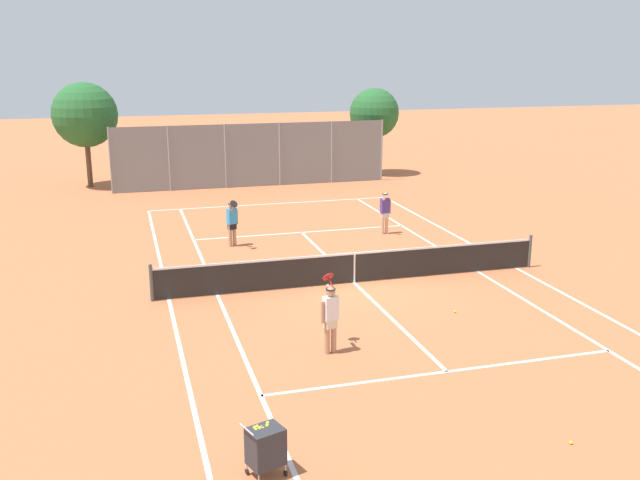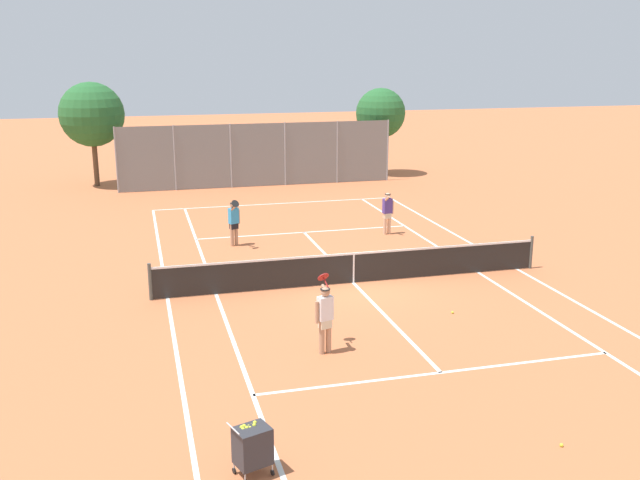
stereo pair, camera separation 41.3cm
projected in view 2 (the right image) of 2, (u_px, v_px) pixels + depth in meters
The scene contains 12 objects.
ground_plane at pixel (353, 283), 21.47m from camera, with size 120.00×120.00×0.00m, color #BC663D.
court_line_markings at pixel (353, 283), 21.47m from camera, with size 11.10×23.90×0.01m.
tennis_net at pixel (354, 267), 21.34m from camera, with size 12.00×0.10×1.07m.
ball_cart at pixel (252, 446), 11.63m from camera, with size 0.74×0.64×0.96m.
player_near_side at pixel (325, 315), 16.28m from camera, with size 0.52×0.85×1.77m.
player_far_left at pixel (234, 220), 25.35m from camera, with size 0.43×0.90×1.77m.
player_far_right at pixel (387, 211), 26.96m from camera, with size 0.44×0.51×1.60m.
loose_tennis_ball_0 at pixel (561, 445), 12.58m from camera, with size 0.07×0.07×0.07m, color #D1DB33.
loose_tennis_ball_1 at pixel (453, 312), 18.96m from camera, with size 0.07×0.07×0.07m, color #D1DB33.
back_fence at pixel (258, 155), 36.38m from camera, with size 14.09×0.08×3.24m.
tree_behind_left at pixel (94, 116), 36.06m from camera, with size 3.25×3.25×5.28m.
tree_behind_right at pixel (380, 115), 39.44m from camera, with size 2.74×2.74×4.81m.
Camera 2 is at (-6.15, -19.49, 6.77)m, focal length 40.00 mm.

